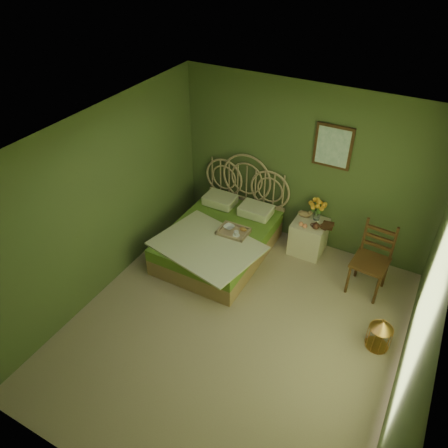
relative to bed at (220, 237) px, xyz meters
The scene contains 14 objects.
floor 1.61m from the bed, 54.44° to the right, with size 4.50×4.50×0.00m, color tan.
ceiling 2.80m from the bed, 54.44° to the right, with size 4.50×4.50×0.00m, color silver.
wall_back 1.67m from the bed, 46.13° to the left, with size 4.00×4.00×0.00m, color #4A5A2F.
wall_left 1.96m from the bed, 129.86° to the right, with size 4.50×4.50×0.00m, color #4A5A2F.
wall_right 3.35m from the bed, 23.82° to the right, with size 4.50×4.50×0.00m, color #4A5A2F.
wall_art 2.17m from the bed, 35.58° to the left, with size 0.54×0.04×0.64m.
bed is the anchor object (origin of this frame).
nightstand 1.40m from the bed, 30.18° to the left, with size 0.50×0.50×0.98m.
chair 2.28m from the bed, ahead, with size 0.51×0.51×1.06m.
birdcage 2.71m from the bed, 14.49° to the right, with size 0.29×0.29×0.44m.
book_lower 1.58m from the bed, 27.16° to the left, with size 0.17×0.22×0.02m, color #381E0F.
book_upper 1.58m from the bed, 27.16° to the left, with size 0.15×0.21×0.02m, color #472819.
cereal_bowl 0.28m from the bed, ahead, with size 0.16×0.16×0.04m, color white.
coffee_cup 0.42m from the bed, 15.42° to the right, with size 0.08×0.08×0.07m, color white.
Camera 1 is at (1.70, -3.41, 4.49)m, focal length 35.00 mm.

